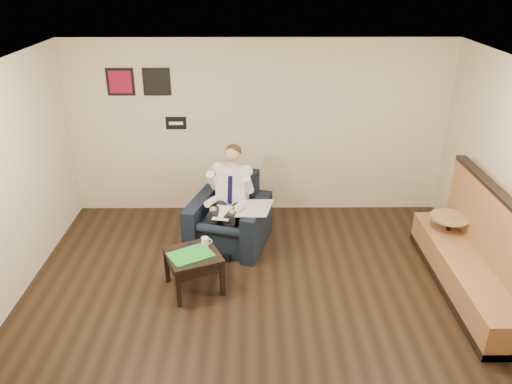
{
  "coord_description": "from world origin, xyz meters",
  "views": [
    {
      "loc": [
        -0.1,
        -4.6,
        3.8
      ],
      "look_at": [
        -0.05,
        1.2,
        1.12
      ],
      "focal_mm": 35.0,
      "sensor_mm": 36.0,
      "label": 1
    }
  ],
  "objects_px": {
    "banquette": "(472,245)",
    "smartphone": "(193,245)",
    "coffee_mug": "(205,241)",
    "cafe_table": "(447,237)",
    "seated_man": "(225,205)",
    "side_table": "(194,271)",
    "green_folder": "(191,255)",
    "armchair": "(228,213)"
  },
  "relations": [
    {
      "from": "banquette",
      "to": "smartphone",
      "type": "bearing_deg",
      "value": 176.04
    },
    {
      "from": "coffee_mug",
      "to": "cafe_table",
      "type": "xyz_separation_m",
      "value": [
        3.31,
        0.49,
        -0.24
      ]
    },
    {
      "from": "seated_man",
      "to": "side_table",
      "type": "relative_size",
      "value": 2.22
    },
    {
      "from": "green_folder",
      "to": "smartphone",
      "type": "xyz_separation_m",
      "value": [
        0.0,
        0.23,
        -0.0
      ]
    },
    {
      "from": "smartphone",
      "to": "banquette",
      "type": "distance_m",
      "value": 3.46
    },
    {
      "from": "green_folder",
      "to": "banquette",
      "type": "height_order",
      "value": "banquette"
    },
    {
      "from": "coffee_mug",
      "to": "banquette",
      "type": "height_order",
      "value": "banquette"
    },
    {
      "from": "smartphone",
      "to": "cafe_table",
      "type": "distance_m",
      "value": 3.5
    },
    {
      "from": "cafe_table",
      "to": "smartphone",
      "type": "bearing_deg",
      "value": -171.6
    },
    {
      "from": "armchair",
      "to": "banquette",
      "type": "height_order",
      "value": "banquette"
    },
    {
      "from": "coffee_mug",
      "to": "smartphone",
      "type": "distance_m",
      "value": 0.16
    },
    {
      "from": "seated_man",
      "to": "smartphone",
      "type": "height_order",
      "value": "seated_man"
    },
    {
      "from": "side_table",
      "to": "green_folder",
      "type": "relative_size",
      "value": 1.22
    },
    {
      "from": "banquette",
      "to": "cafe_table",
      "type": "distance_m",
      "value": 0.82
    },
    {
      "from": "armchair",
      "to": "seated_man",
      "type": "relative_size",
      "value": 0.75
    },
    {
      "from": "banquette",
      "to": "seated_man",
      "type": "bearing_deg",
      "value": 161.24
    },
    {
      "from": "armchair",
      "to": "cafe_table",
      "type": "relative_size",
      "value": 1.6
    },
    {
      "from": "armchair",
      "to": "smartphone",
      "type": "height_order",
      "value": "armchair"
    },
    {
      "from": "banquette",
      "to": "coffee_mug",
      "type": "bearing_deg",
      "value": 175.58
    },
    {
      "from": "green_folder",
      "to": "banquette",
      "type": "relative_size",
      "value": 0.2
    },
    {
      "from": "smartphone",
      "to": "cafe_table",
      "type": "xyz_separation_m",
      "value": [
        3.46,
        0.51,
        -0.19
      ]
    },
    {
      "from": "cafe_table",
      "to": "armchair",
      "type": "bearing_deg",
      "value": 172.11
    },
    {
      "from": "coffee_mug",
      "to": "cafe_table",
      "type": "height_order",
      "value": "cafe_table"
    },
    {
      "from": "cafe_table",
      "to": "side_table",
      "type": "bearing_deg",
      "value": -168.48
    },
    {
      "from": "seated_man",
      "to": "coffee_mug",
      "type": "xyz_separation_m",
      "value": [
        -0.22,
        -0.79,
        -0.13
      ]
    },
    {
      "from": "coffee_mug",
      "to": "cafe_table",
      "type": "bearing_deg",
      "value": 8.51
    },
    {
      "from": "seated_man",
      "to": "smartphone",
      "type": "relative_size",
      "value": 8.71
    },
    {
      "from": "side_table",
      "to": "smartphone",
      "type": "xyz_separation_m",
      "value": [
        -0.02,
        0.19,
        0.26
      ]
    },
    {
      "from": "seated_man",
      "to": "green_folder",
      "type": "relative_size",
      "value": 2.71
    },
    {
      "from": "smartphone",
      "to": "cafe_table",
      "type": "relative_size",
      "value": 0.24
    },
    {
      "from": "armchair",
      "to": "seated_man",
      "type": "bearing_deg",
      "value": -90.0
    },
    {
      "from": "side_table",
      "to": "armchair",
      "type": "bearing_deg",
      "value": 70.65
    },
    {
      "from": "side_table",
      "to": "cafe_table",
      "type": "height_order",
      "value": "cafe_table"
    },
    {
      "from": "smartphone",
      "to": "banquette",
      "type": "bearing_deg",
      "value": -16.94
    },
    {
      "from": "coffee_mug",
      "to": "banquette",
      "type": "relative_size",
      "value": 0.04
    },
    {
      "from": "green_folder",
      "to": "cafe_table",
      "type": "bearing_deg",
      "value": 11.99
    },
    {
      "from": "side_table",
      "to": "seated_man",
      "type": "bearing_deg",
      "value": 70.21
    },
    {
      "from": "cafe_table",
      "to": "banquette",
      "type": "bearing_deg",
      "value": -90.76
    },
    {
      "from": "green_folder",
      "to": "cafe_table",
      "type": "height_order",
      "value": "cafe_table"
    },
    {
      "from": "armchair",
      "to": "banquette",
      "type": "xyz_separation_m",
      "value": [
        3.04,
        -1.17,
        0.15
      ]
    },
    {
      "from": "seated_man",
      "to": "banquette",
      "type": "xyz_separation_m",
      "value": [
        3.07,
        -1.04,
        -0.04
      ]
    },
    {
      "from": "smartphone",
      "to": "banquette",
      "type": "relative_size",
      "value": 0.06
    }
  ]
}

